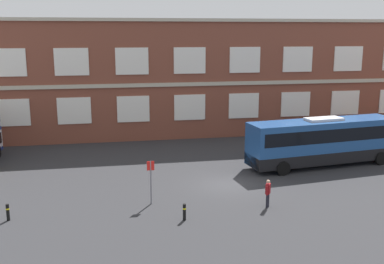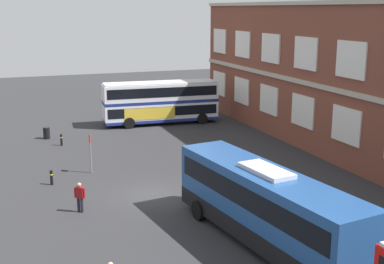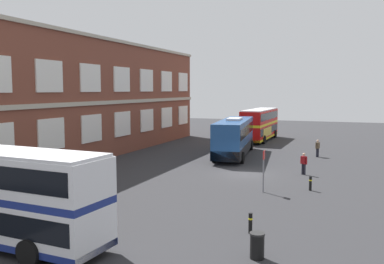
{
  "view_description": "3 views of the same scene",
  "coord_description": "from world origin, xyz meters",
  "px_view_note": "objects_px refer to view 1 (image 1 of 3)",
  "views": [
    {
      "loc": [
        -7.79,
        -28.8,
        10.2
      ],
      "look_at": [
        -1.73,
        3.68,
        2.97
      ],
      "focal_mm": 42.66,
      "sensor_mm": 36.0,
      "label": 1
    },
    {
      "loc": [
        28.21,
        -8.0,
        10.9
      ],
      "look_at": [
        3.06,
        1.48,
        4.43
      ],
      "focal_mm": 47.95,
      "sensor_mm": 36.0,
      "label": 2
    },
    {
      "loc": [
        -32.15,
        -8.0,
        6.57
      ],
      "look_at": [
        -0.27,
        4.23,
        3.17
      ],
      "focal_mm": 39.81,
      "sensor_mm": 36.0,
      "label": 3
    }
  ],
  "objects_px": {
    "second_passenger": "(268,192)",
    "safety_bollard_east": "(8,212)",
    "touring_coach": "(322,142)",
    "bus_stand_flag": "(151,178)",
    "safety_bollard_west": "(184,212)"
  },
  "relations": [
    {
      "from": "second_passenger",
      "to": "bus_stand_flag",
      "type": "relative_size",
      "value": 0.63
    },
    {
      "from": "safety_bollard_west",
      "to": "safety_bollard_east",
      "type": "height_order",
      "value": "same"
    },
    {
      "from": "touring_coach",
      "to": "bus_stand_flag",
      "type": "bearing_deg",
      "value": -157.51
    },
    {
      "from": "bus_stand_flag",
      "to": "safety_bollard_east",
      "type": "relative_size",
      "value": 2.84
    },
    {
      "from": "bus_stand_flag",
      "to": "safety_bollard_west",
      "type": "xyz_separation_m",
      "value": [
        1.57,
        -2.78,
        -1.14
      ]
    },
    {
      "from": "touring_coach",
      "to": "bus_stand_flag",
      "type": "height_order",
      "value": "touring_coach"
    },
    {
      "from": "touring_coach",
      "to": "safety_bollard_west",
      "type": "distance_m",
      "value": 15.05
    },
    {
      "from": "second_passenger",
      "to": "safety_bollard_east",
      "type": "distance_m",
      "value": 14.83
    },
    {
      "from": "second_passenger",
      "to": "safety_bollard_east",
      "type": "height_order",
      "value": "second_passenger"
    },
    {
      "from": "safety_bollard_east",
      "to": "touring_coach",
      "type": "bearing_deg",
      "value": 17.21
    },
    {
      "from": "second_passenger",
      "to": "safety_bollard_east",
      "type": "xyz_separation_m",
      "value": [
        -14.8,
        0.73,
        -0.44
      ]
    },
    {
      "from": "second_passenger",
      "to": "bus_stand_flag",
      "type": "bearing_deg",
      "value": 165.34
    },
    {
      "from": "safety_bollard_west",
      "to": "bus_stand_flag",
      "type": "bearing_deg",
      "value": 119.45
    },
    {
      "from": "second_passenger",
      "to": "safety_bollard_east",
      "type": "bearing_deg",
      "value": 177.17
    },
    {
      "from": "touring_coach",
      "to": "safety_bollard_west",
      "type": "relative_size",
      "value": 12.88
    }
  ]
}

